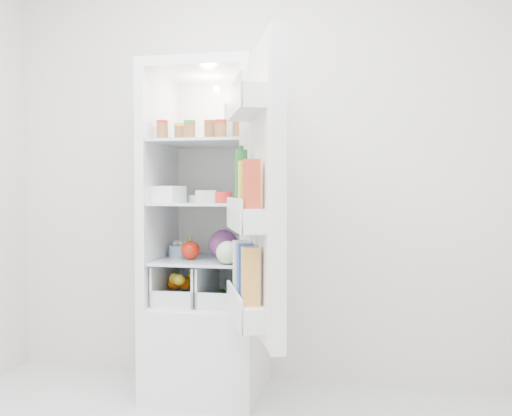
% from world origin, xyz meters
% --- Properties ---
extents(room_walls, '(3.02, 3.02, 2.61)m').
position_xyz_m(room_walls, '(0.00, 0.00, 1.59)').
color(room_walls, beige).
rests_on(room_walls, ground).
extents(refrigerator, '(0.60, 0.60, 1.80)m').
position_xyz_m(refrigerator, '(-0.20, 1.25, 0.67)').
color(refrigerator, white).
rests_on(refrigerator, ground).
extents(shelf_low, '(0.49, 0.53, 0.01)m').
position_xyz_m(shelf_low, '(-0.20, 1.19, 0.74)').
color(shelf_low, silver).
rests_on(shelf_low, refrigerator).
extents(shelf_mid, '(0.49, 0.53, 0.02)m').
position_xyz_m(shelf_mid, '(-0.20, 1.19, 1.05)').
color(shelf_mid, silver).
rests_on(shelf_mid, refrigerator).
extents(shelf_top, '(0.49, 0.53, 0.02)m').
position_xyz_m(shelf_top, '(-0.20, 1.19, 1.38)').
color(shelf_top, silver).
rests_on(shelf_top, refrigerator).
extents(crisper_left, '(0.23, 0.46, 0.22)m').
position_xyz_m(crisper_left, '(-0.32, 1.19, 0.61)').
color(crisper_left, silver).
rests_on(crisper_left, refrigerator).
extents(crisper_right, '(0.23, 0.46, 0.22)m').
position_xyz_m(crisper_right, '(-0.08, 1.19, 0.61)').
color(crisper_right, silver).
rests_on(crisper_right, refrigerator).
extents(condiment_jars, '(0.46, 0.32, 0.08)m').
position_xyz_m(condiment_jars, '(-0.22, 1.10, 1.43)').
color(condiment_jars, '#B21919').
rests_on(condiment_jars, shelf_top).
extents(squeeze_bottle, '(0.06, 0.06, 0.20)m').
position_xyz_m(squeeze_bottle, '(-0.07, 1.18, 1.49)').
color(squeeze_bottle, silver).
rests_on(squeeze_bottle, shelf_top).
extents(tub_white, '(0.17, 0.17, 0.09)m').
position_xyz_m(tub_white, '(-0.37, 1.06, 1.10)').
color(tub_white, white).
rests_on(tub_white, shelf_mid).
extents(tub_cream, '(0.13, 0.13, 0.06)m').
position_xyz_m(tub_cream, '(-0.19, 1.16, 1.09)').
color(tub_cream, white).
rests_on(tub_cream, shelf_mid).
extents(tin_red, '(0.11, 0.11, 0.06)m').
position_xyz_m(tin_red, '(-0.06, 1.01, 1.09)').
color(tin_red, red).
rests_on(tin_red, shelf_mid).
extents(foil_tray, '(0.16, 0.12, 0.04)m').
position_xyz_m(foil_tray, '(-0.32, 1.20, 1.08)').
color(foil_tray, silver).
rests_on(foil_tray, shelf_mid).
extents(red_cabbage, '(0.16, 0.16, 0.16)m').
position_xyz_m(red_cabbage, '(-0.10, 1.18, 0.83)').
color(red_cabbage, '#511B48').
rests_on(red_cabbage, shelf_low).
extents(bell_pepper, '(0.10, 0.10, 0.10)m').
position_xyz_m(bell_pepper, '(-0.27, 1.13, 0.80)').
color(bell_pepper, red).
rests_on(bell_pepper, shelf_low).
extents(mushroom_bowl, '(0.17, 0.17, 0.06)m').
position_xyz_m(mushroom_bowl, '(-0.36, 1.24, 0.78)').
color(mushroom_bowl, '#8CADD1').
rests_on(mushroom_bowl, shelf_low).
extents(salad_bag, '(0.12, 0.12, 0.12)m').
position_xyz_m(salad_bag, '(-0.03, 0.97, 0.81)').
color(salad_bag, '#B1D49F').
rests_on(salad_bag, shelf_low).
extents(citrus_pile, '(0.20, 0.24, 0.16)m').
position_xyz_m(citrus_pile, '(-0.33, 1.12, 0.59)').
color(citrus_pile, orange).
rests_on(citrus_pile, refrigerator).
extents(veg_pile, '(0.16, 0.30, 0.10)m').
position_xyz_m(veg_pile, '(-0.07, 1.18, 0.56)').
color(veg_pile, '#1B4E1A').
rests_on(veg_pile, refrigerator).
extents(fridge_door, '(0.35, 0.58, 1.30)m').
position_xyz_m(fridge_door, '(0.20, 0.63, 1.09)').
color(fridge_door, white).
rests_on(fridge_door, refrigerator).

